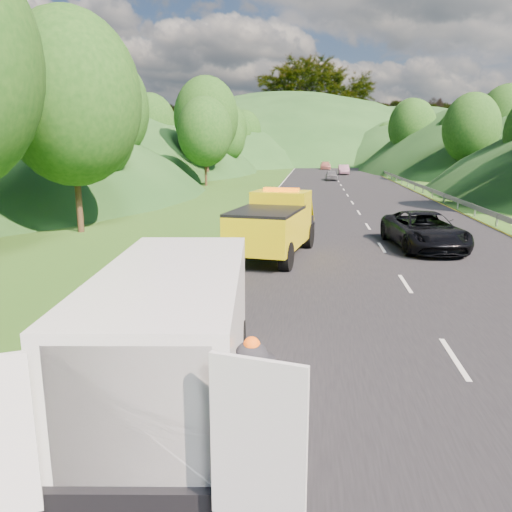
# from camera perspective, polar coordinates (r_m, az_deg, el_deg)

# --- Properties ---
(ground) EXTENTS (320.00, 320.00, 0.00)m
(ground) POSITION_cam_1_polar(r_m,az_deg,el_deg) (13.27, 6.72, -7.49)
(ground) COLOR #38661E
(ground) RESTS_ON ground
(road_surface) EXTENTS (14.00, 200.00, 0.02)m
(road_surface) POSITION_cam_1_polar(r_m,az_deg,el_deg) (52.75, 10.00, 7.47)
(road_surface) COLOR black
(road_surface) RESTS_ON ground
(guardrail) EXTENTS (0.06, 140.00, 1.52)m
(guardrail) POSITION_cam_1_polar(r_m,az_deg,el_deg) (65.95, 15.79, 8.17)
(guardrail) COLOR gray
(guardrail) RESTS_ON ground
(tree_line_left) EXTENTS (14.00, 140.00, 14.00)m
(tree_line_left) POSITION_cam_1_polar(r_m,az_deg,el_deg) (75.03, -8.13, 8.99)
(tree_line_left) COLOR #2F5A1A
(tree_line_left) RESTS_ON ground
(tree_line_right) EXTENTS (14.00, 140.00, 14.00)m
(tree_line_right) POSITION_cam_1_polar(r_m,az_deg,el_deg) (76.20, 24.46, 8.06)
(tree_line_right) COLOR #2F5A1A
(tree_line_right) RESTS_ON ground
(hills_backdrop) EXTENTS (201.00, 288.60, 44.00)m
(hills_backdrop) POSITION_cam_1_polar(r_m,az_deg,el_deg) (147.39, 9.29, 10.66)
(hills_backdrop) COLOR #2D5B23
(hills_backdrop) RESTS_ON ground
(tow_truck) EXTENTS (3.39, 6.70, 2.75)m
(tow_truck) POSITION_cam_1_polar(r_m,az_deg,el_deg) (20.49, 2.09, 3.62)
(tow_truck) COLOR black
(tow_truck) RESTS_ON ground
(white_van) EXTENTS (3.88, 7.39, 2.53)m
(white_van) POSITION_cam_1_polar(r_m,az_deg,el_deg) (8.85, -9.25, -8.12)
(white_van) COLOR black
(white_van) RESTS_ON ground
(woman) EXTENTS (0.52, 0.69, 1.84)m
(woman) POSITION_cam_1_polar(r_m,az_deg,el_deg) (14.61, -6.39, -5.58)
(woman) COLOR white
(woman) RESTS_ON ground
(child) EXTENTS (0.59, 0.59, 0.97)m
(child) POSITION_cam_1_polar(r_m,az_deg,el_deg) (14.09, -3.52, -6.21)
(child) COLOR tan
(child) RESTS_ON ground
(worker) EXTENTS (1.21, 0.74, 1.83)m
(worker) POSITION_cam_1_polar(r_m,az_deg,el_deg) (7.91, -0.47, -22.36)
(worker) COLOR black
(worker) RESTS_ON ground
(suitcase) EXTENTS (0.34, 0.20, 0.54)m
(suitcase) POSITION_cam_1_polar(r_m,az_deg,el_deg) (13.97, -12.14, -5.48)
(suitcase) COLOR #5B5844
(suitcase) RESTS_ON ground
(spare_tire) EXTENTS (0.71, 0.71, 0.20)m
(spare_tire) POSITION_cam_1_polar(r_m,az_deg,el_deg) (7.67, -3.54, -23.69)
(spare_tire) COLOR black
(spare_tire) RESTS_ON ground
(passing_suv) EXTENTS (3.35, 6.06, 1.60)m
(passing_suv) POSITION_cam_1_polar(r_m,az_deg,el_deg) (23.58, 18.52, 0.84)
(passing_suv) COLOR black
(passing_suv) RESTS_ON ground
(dist_car_a) EXTENTS (1.51, 3.76, 1.28)m
(dist_car_a) POSITION_cam_1_polar(r_m,az_deg,el_deg) (66.53, 8.61, 8.53)
(dist_car_a) COLOR #515156
(dist_car_a) RESTS_ON ground
(dist_car_b) EXTENTS (1.58, 4.52, 1.49)m
(dist_car_b) POSITION_cam_1_polar(r_m,az_deg,el_deg) (80.30, 9.97, 9.16)
(dist_car_b) COLOR #7F5568
(dist_car_b) RESTS_ON ground
(dist_car_c) EXTENTS (1.95, 4.81, 1.39)m
(dist_car_c) POSITION_cam_1_polar(r_m,az_deg,el_deg) (97.00, 7.93, 9.78)
(dist_car_c) COLOR #AE6557
(dist_car_c) RESTS_ON ground
(dist_car_d) EXTENTS (1.51, 3.76, 1.28)m
(dist_car_d) POSITION_cam_1_polar(r_m,az_deg,el_deg) (120.50, 9.33, 10.26)
(dist_car_d) COLOR #694159
(dist_car_d) RESTS_ON ground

